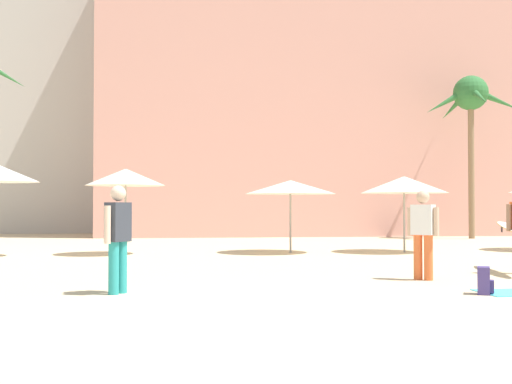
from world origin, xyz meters
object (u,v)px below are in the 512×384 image
object	(u,v)px
cafe_umbrella_0	(404,185)
cafe_umbrella_2	(126,177)
palm_tree_far_left	(471,101)
person_far_right	(118,235)
cafe_umbrella_4	(290,187)
backpack	(484,281)
person_near_right	(423,231)

from	to	relation	value
cafe_umbrella_0	cafe_umbrella_2	size ratio (longest dim) A/B	1.07
palm_tree_far_left	cafe_umbrella_2	distance (m)	16.80
palm_tree_far_left	person_far_right	bearing A→B (deg)	-129.48
cafe_umbrella_4	backpack	world-z (taller)	cafe_umbrella_4
palm_tree_far_left	backpack	bearing A→B (deg)	-115.17
cafe_umbrella_4	palm_tree_far_left	bearing A→B (deg)	39.92
backpack	cafe_umbrella_0	bearing A→B (deg)	103.60
cafe_umbrella_4	person_near_right	bearing A→B (deg)	-82.06
cafe_umbrella_2	cafe_umbrella_4	size ratio (longest dim) A/B	0.90
cafe_umbrella_2	backpack	distance (m)	11.43
backpack	cafe_umbrella_2	bearing A→B (deg)	149.08
palm_tree_far_left	cafe_umbrella_0	size ratio (longest dim) A/B	2.73
cafe_umbrella_2	cafe_umbrella_4	distance (m)	4.81
person_near_right	backpack	bearing A→B (deg)	-131.74
cafe_umbrella_0	person_near_right	world-z (taller)	cafe_umbrella_0
cafe_umbrella_4	backpack	size ratio (longest dim) A/B	6.44
cafe_umbrella_2	person_near_right	distance (m)	9.59
cafe_umbrella_4	backpack	bearing A→B (deg)	-82.79
backpack	palm_tree_far_left	bearing A→B (deg)	91.61
cafe_umbrella_2	person_near_right	world-z (taller)	cafe_umbrella_2
cafe_umbrella_2	person_far_right	bearing A→B (deg)	-87.00
palm_tree_far_left	person_near_right	xyz separation A→B (m)	(-8.40, -15.51, -5.09)
palm_tree_far_left	cafe_umbrella_0	distance (m)	10.89
cafe_umbrella_0	person_near_right	size ratio (longest dim) A/B	1.59
person_near_right	cafe_umbrella_0	bearing A→B (deg)	25.99
cafe_umbrella_2	backpack	bearing A→B (deg)	-57.70
palm_tree_far_left	person_near_right	world-z (taller)	palm_tree_far_left
cafe_umbrella_4	backpack	distance (m)	9.86
cafe_umbrella_0	person_near_right	xyz separation A→B (m)	(-2.36, -7.36, -1.12)
cafe_umbrella_4	person_far_right	world-z (taller)	cafe_umbrella_4
person_far_right	cafe_umbrella_0	bearing A→B (deg)	-97.99
person_near_right	cafe_umbrella_2	bearing A→B (deg)	81.83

